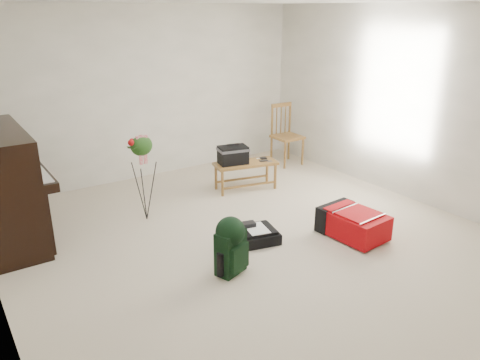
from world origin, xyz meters
TOP-DOWN VIEW (x-y plane):
  - floor at (0.00, 0.00)m, footprint 5.00×5.50m
  - wall_back at (0.00, 2.75)m, footprint 5.00×0.04m
  - wall_right at (2.50, 0.00)m, footprint 0.04×5.50m
  - piano at (-2.19, 1.60)m, footprint 0.71×1.50m
  - bench at (0.72, 1.44)m, footprint 0.94×0.54m
  - dining_chair at (2.07, 2.03)m, footprint 0.44×0.44m
  - red_suitcase at (0.99, -0.42)m, footprint 0.52×0.74m
  - black_duffel at (0.01, 0.05)m, footprint 0.57×0.50m
  - green_backpack at (-0.56, -0.35)m, footprint 0.34×0.31m
  - flower_stand at (-0.74, 1.26)m, footprint 0.34×0.34m

SIDE VIEW (x-z plane):
  - floor at x=0.00m, z-range -0.01..0.01m
  - black_duffel at x=0.01m, z-range -0.03..0.18m
  - red_suitcase at x=0.99m, z-range 0.01..0.31m
  - green_backpack at x=-0.56m, z-range 0.03..0.61m
  - bench at x=0.72m, z-range 0.14..0.82m
  - dining_chair at x=2.07m, z-range -0.01..0.97m
  - flower_stand at x=-0.74m, z-range -0.01..1.07m
  - piano at x=-2.19m, z-range -0.03..1.22m
  - wall_back at x=0.00m, z-range 0.00..2.50m
  - wall_right at x=2.50m, z-range 0.00..2.50m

